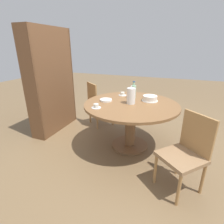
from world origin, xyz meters
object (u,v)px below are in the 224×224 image
at_px(chair_b, 186,152).
at_px(cake_main, 150,98).
at_px(chair_a, 98,103).
at_px(cup_b, 123,94).
at_px(coffee_pot, 131,95).
at_px(cup_a, 96,106).
at_px(bookshelf, 52,83).
at_px(water_bottle, 134,91).

height_order(chair_b, cake_main, chair_b).
distance_m(chair_a, cup_b, 0.69).
xyz_separation_m(coffee_pot, cup_a, (-0.37, 0.40, -0.10)).
bearing_deg(chair_b, cup_a, -149.99).
distance_m(cake_main, cup_a, 0.89).
bearing_deg(cake_main, chair_a, 71.16).
distance_m(chair_b, cup_b, 1.51).
xyz_separation_m(chair_a, bookshelf, (-0.47, 0.71, 0.45)).
bearing_deg(coffee_pot, water_bottle, 7.45).
bearing_deg(coffee_pot, cake_main, -46.74).
bearing_deg(water_bottle, chair_a, 69.12).
bearing_deg(cup_a, cup_b, -10.71).
distance_m(water_bottle, cup_a, 0.77).
bearing_deg(cup_a, chair_b, -102.39).
height_order(chair_a, water_bottle, water_bottle).
height_order(coffee_pot, water_bottle, water_bottle).
bearing_deg(water_bottle, cup_a, 151.72).
height_order(cake_main, cup_a, cake_main).
height_order(cake_main, cup_b, cake_main).
height_order(coffee_pot, cup_a, coffee_pot).
height_order(bookshelf, cup_a, bookshelf).
height_order(water_bottle, cup_a, water_bottle).
relative_size(water_bottle, cup_b, 2.08).
distance_m(water_bottle, cup_b, 0.25).
distance_m(chair_b, water_bottle, 1.32).
bearing_deg(chair_a, water_bottle, -162.06).
xyz_separation_m(bookshelf, cup_a, (-0.51, -1.14, -0.15)).
bearing_deg(chair_a, coffee_pot, -176.99).
height_order(coffee_pot, cup_b, coffee_pot).
height_order(chair_b, cup_a, chair_b).
height_order(water_bottle, cup_b, water_bottle).
relative_size(coffee_pot, water_bottle, 0.98).
relative_size(cup_a, cup_b, 1.00).
distance_m(bookshelf, water_bottle, 1.51).
xyz_separation_m(cup_a, cup_b, (0.76, -0.14, 0.00)).
distance_m(bookshelf, cup_b, 1.32).
distance_m(water_bottle, cake_main, 0.30).
distance_m(chair_a, water_bottle, 0.94).
bearing_deg(cup_a, cake_main, -46.96).
bearing_deg(water_bottle, cup_b, 67.34).
xyz_separation_m(water_bottle, cup_b, (0.09, 0.22, -0.09)).
bearing_deg(bookshelf, chair_a, 123.51).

